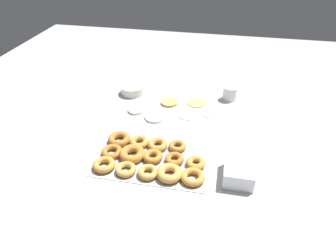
{
  "coord_description": "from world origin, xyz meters",
  "views": [
    {
      "loc": [
        0.21,
        -1.29,
        0.9
      ],
      "look_at": [
        -0.02,
        -0.09,
        0.04
      ],
      "focal_mm": 32.0,
      "sensor_mm": 36.0,
      "label": 1
    }
  ],
  "objects_px": {
    "pancake_4": "(136,110)",
    "donut_tray": "(148,158)",
    "pancake_3": "(211,113)",
    "pancake_0": "(187,115)",
    "pancake_5": "(197,102)",
    "pancake_1": "(169,102)",
    "container_stack": "(239,172)",
    "paper_cup": "(230,93)",
    "pancake_2": "(155,117)",
    "batter_bowl": "(132,90)"
  },
  "relations": [
    {
      "from": "pancake_4",
      "to": "donut_tray",
      "type": "distance_m",
      "value": 0.43
    },
    {
      "from": "pancake_3",
      "to": "pancake_4",
      "type": "bearing_deg",
      "value": -172.66
    },
    {
      "from": "pancake_4",
      "to": "donut_tray",
      "type": "xyz_separation_m",
      "value": [
        0.17,
        -0.39,
        0.01
      ]
    },
    {
      "from": "pancake_0",
      "to": "pancake_4",
      "type": "xyz_separation_m",
      "value": [
        -0.29,
        -0.01,
        0.0
      ]
    },
    {
      "from": "pancake_5",
      "to": "pancake_1",
      "type": "bearing_deg",
      "value": -165.41
    },
    {
      "from": "container_stack",
      "to": "pancake_1",
      "type": "bearing_deg",
      "value": 126.04
    },
    {
      "from": "pancake_3",
      "to": "container_stack",
      "type": "xyz_separation_m",
      "value": [
        0.15,
        -0.48,
        0.03
      ]
    },
    {
      "from": "pancake_3",
      "to": "pancake_5",
      "type": "bearing_deg",
      "value": 131.1
    },
    {
      "from": "donut_tray",
      "to": "paper_cup",
      "type": "xyz_separation_m",
      "value": [
        0.34,
        0.63,
        0.02
      ]
    },
    {
      "from": "pancake_2",
      "to": "pancake_4",
      "type": "height_order",
      "value": "pancake_4"
    },
    {
      "from": "batter_bowl",
      "to": "pancake_5",
      "type": "bearing_deg",
      "value": -5.01
    },
    {
      "from": "container_stack",
      "to": "batter_bowl",
      "type": "bearing_deg",
      "value": 135.94
    },
    {
      "from": "pancake_0",
      "to": "pancake_4",
      "type": "bearing_deg",
      "value": -178.07
    },
    {
      "from": "pancake_5",
      "to": "pancake_4",
      "type": "bearing_deg",
      "value": -153.77
    },
    {
      "from": "batter_bowl",
      "to": "paper_cup",
      "type": "height_order",
      "value": "paper_cup"
    },
    {
      "from": "pancake_2",
      "to": "donut_tray",
      "type": "bearing_deg",
      "value": -81.4
    },
    {
      "from": "container_stack",
      "to": "pancake_5",
      "type": "bearing_deg",
      "value": 112.27
    },
    {
      "from": "pancake_2",
      "to": "pancake_5",
      "type": "height_order",
      "value": "pancake_2"
    },
    {
      "from": "pancake_1",
      "to": "batter_bowl",
      "type": "xyz_separation_m",
      "value": [
        -0.24,
        0.08,
        0.02
      ]
    },
    {
      "from": "pancake_4",
      "to": "pancake_5",
      "type": "xyz_separation_m",
      "value": [
        0.32,
        0.16,
        -0.0
      ]
    },
    {
      "from": "donut_tray",
      "to": "pancake_0",
      "type": "bearing_deg",
      "value": 74.04
    },
    {
      "from": "pancake_0",
      "to": "pancake_2",
      "type": "xyz_separation_m",
      "value": [
        -0.17,
        -0.06,
        0.0
      ]
    },
    {
      "from": "pancake_0",
      "to": "pancake_5",
      "type": "bearing_deg",
      "value": 76.27
    },
    {
      "from": "pancake_5",
      "to": "donut_tray",
      "type": "height_order",
      "value": "donut_tray"
    },
    {
      "from": "pancake_0",
      "to": "paper_cup",
      "type": "distance_m",
      "value": 0.32
    },
    {
      "from": "pancake_3",
      "to": "batter_bowl",
      "type": "bearing_deg",
      "value": 164.05
    },
    {
      "from": "pancake_1",
      "to": "container_stack",
      "type": "height_order",
      "value": "container_stack"
    },
    {
      "from": "pancake_1",
      "to": "container_stack",
      "type": "bearing_deg",
      "value": -53.96
    },
    {
      "from": "pancake_1",
      "to": "pancake_3",
      "type": "distance_m",
      "value": 0.26
    },
    {
      "from": "pancake_2",
      "to": "pancake_1",
      "type": "bearing_deg",
      "value": 74.28
    },
    {
      "from": "pancake_1",
      "to": "pancake_3",
      "type": "height_order",
      "value": "pancake_1"
    },
    {
      "from": "donut_tray",
      "to": "pancake_3",
      "type": "bearing_deg",
      "value": 61.28
    },
    {
      "from": "pancake_3",
      "to": "donut_tray",
      "type": "xyz_separation_m",
      "value": [
        -0.24,
        -0.44,
        0.01
      ]
    },
    {
      "from": "paper_cup",
      "to": "pancake_2",
      "type": "bearing_deg",
      "value": -143.73
    },
    {
      "from": "donut_tray",
      "to": "pancake_4",
      "type": "bearing_deg",
      "value": 113.82
    },
    {
      "from": "donut_tray",
      "to": "container_stack",
      "type": "xyz_separation_m",
      "value": [
        0.39,
        -0.03,
        0.02
      ]
    },
    {
      "from": "pancake_1",
      "to": "donut_tray",
      "type": "bearing_deg",
      "value": -89.41
    },
    {
      "from": "container_stack",
      "to": "paper_cup",
      "type": "distance_m",
      "value": 0.67
    },
    {
      "from": "batter_bowl",
      "to": "pancake_0",
      "type": "bearing_deg",
      "value": -26.91
    },
    {
      "from": "pancake_2",
      "to": "batter_bowl",
      "type": "bearing_deg",
      "value": 129.3
    },
    {
      "from": "donut_tray",
      "to": "batter_bowl",
      "type": "height_order",
      "value": "batter_bowl"
    },
    {
      "from": "pancake_1",
      "to": "pancake_5",
      "type": "relative_size",
      "value": 0.82
    },
    {
      "from": "pancake_0",
      "to": "donut_tray",
      "type": "xyz_separation_m",
      "value": [
        -0.11,
        -0.4,
        0.01
      ]
    },
    {
      "from": "pancake_5",
      "to": "donut_tray",
      "type": "bearing_deg",
      "value": -105.36
    },
    {
      "from": "pancake_2",
      "to": "paper_cup",
      "type": "xyz_separation_m",
      "value": [
        0.39,
        0.29,
        0.04
      ]
    },
    {
      "from": "pancake_2",
      "to": "pancake_4",
      "type": "distance_m",
      "value": 0.13
    },
    {
      "from": "pancake_0",
      "to": "pancake_4",
      "type": "height_order",
      "value": "pancake_4"
    },
    {
      "from": "pancake_0",
      "to": "paper_cup",
      "type": "bearing_deg",
      "value": 45.8
    },
    {
      "from": "pancake_0",
      "to": "paper_cup",
      "type": "relative_size",
      "value": 1.18
    },
    {
      "from": "pancake_1",
      "to": "pancake_2",
      "type": "height_order",
      "value": "pancake_1"
    }
  ]
}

